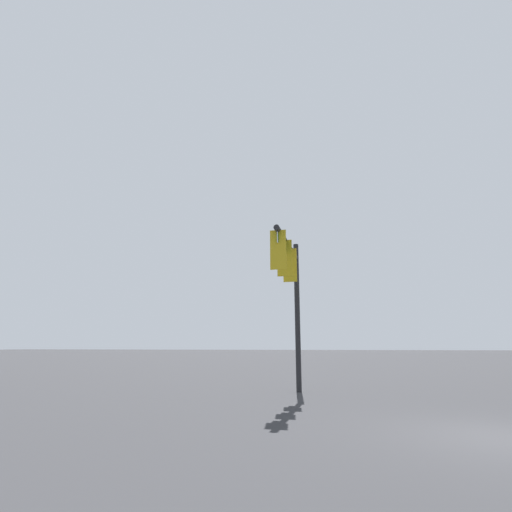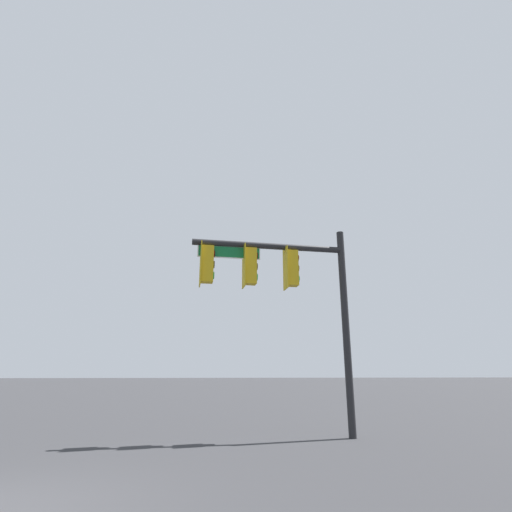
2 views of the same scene
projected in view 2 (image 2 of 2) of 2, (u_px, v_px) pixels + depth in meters
signal_pole_near at (281, 281)px, 11.99m from camera, size 4.78×0.57×6.09m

